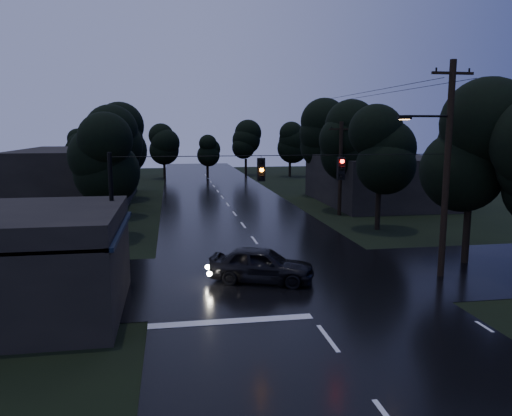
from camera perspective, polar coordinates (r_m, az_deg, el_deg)
name	(u,v)px	position (r m, az deg, el deg)	size (l,w,h in m)	color
main_road	(235,214)	(41.05, -2.47, -0.68)	(12.00, 120.00, 0.02)	black
cross_street	(282,278)	(23.75, 3.01, -7.96)	(60.00, 9.00, 0.02)	black
building_far_right	(377,180)	(48.30, 13.63, 3.18)	(10.00, 14.00, 4.40)	black
building_far_left	(77,175)	(51.14, -19.74, 3.55)	(10.00, 16.00, 5.00)	black
utility_pole_main	(445,166)	(24.58, 20.82, 4.53)	(3.50, 0.30, 10.00)	black
utility_pole_far	(340,167)	(40.52, 9.62, 4.60)	(2.00, 0.30, 7.50)	black
anchor_pole_left	(113,224)	(21.66, -16.07, -1.80)	(0.18, 0.18, 6.00)	black
span_signals	(301,168)	(21.93, 5.13, 4.57)	(15.00, 0.37, 1.12)	black
tree_corner_near	(472,148)	(27.60, 23.47, 6.34)	(4.48, 4.48, 9.44)	black
tree_left_a	(106,156)	(32.44, -16.76, 5.68)	(3.92, 3.92, 8.26)	black
tree_left_b	(111,146)	(40.43, -16.25, 6.83)	(4.20, 4.20, 8.85)	black
tree_left_c	(116,138)	(50.43, -15.67, 7.66)	(4.48, 4.48, 9.44)	black
tree_right_a	(380,148)	(35.09, 14.01, 6.63)	(4.20, 4.20, 8.85)	black
tree_right_b	(348,140)	(42.73, 10.47, 7.65)	(4.48, 4.48, 9.44)	black
tree_right_c	(320,134)	(52.41, 7.33, 8.37)	(4.76, 4.76, 10.03)	black
car	(262,265)	(22.90, 0.65, -6.48)	(1.92, 4.77, 1.63)	black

